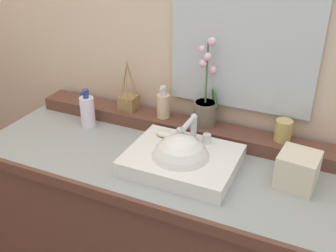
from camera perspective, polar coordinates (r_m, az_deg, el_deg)
vanity_cabinet at (r=1.82m, az=-1.23°, el=-15.23°), size 1.45×0.58×0.82m
back_ledge at (r=1.72m, az=1.70°, el=-0.01°), size 1.36×0.12×0.06m
sink_basin at (r=1.48m, az=1.91°, el=-5.16°), size 0.40×0.32×0.26m
soap_bar at (r=1.57m, az=-0.44°, el=-1.15°), size 0.07×0.04×0.02m
potted_plant at (r=1.64m, az=5.45°, el=3.16°), size 0.10×0.10×0.37m
soap_dispenser at (r=1.71m, az=-0.68°, el=3.06°), size 0.06×0.06×0.14m
tumbler_cup at (r=1.60m, az=16.28°, el=-0.62°), size 0.07×0.07×0.09m
reed_diffuser at (r=1.80m, az=-5.69°, el=3.45°), size 0.09×0.10×0.23m
lotion_bottle at (r=1.78m, az=-11.53°, el=2.16°), size 0.06×0.07×0.17m
tissue_box at (r=1.44m, az=18.15°, el=-6.06°), size 0.14×0.14×0.13m
mirror at (r=1.56m, az=10.86°, el=12.95°), size 0.58×0.02×0.61m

